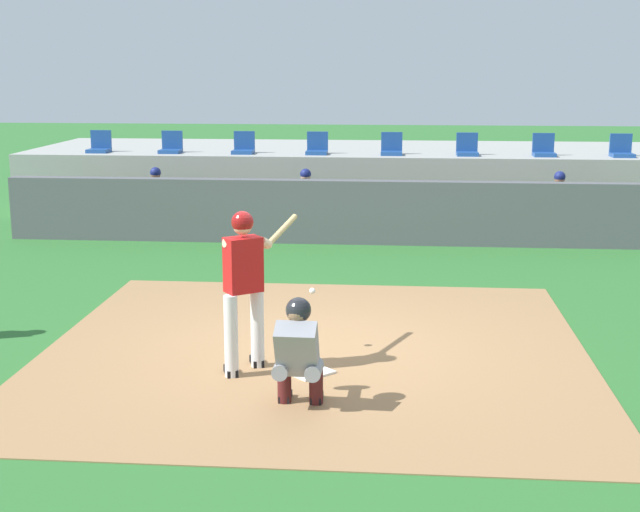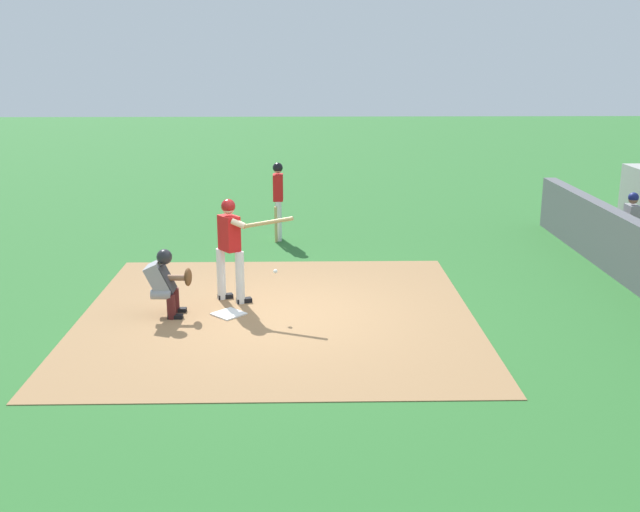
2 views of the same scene
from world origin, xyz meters
name	(u,v)px [view 2 (image 2 of 2)]	position (x,y,z in m)	size (l,w,h in m)	color
ground_plane	(277,315)	(0.00, 0.00, 0.00)	(80.00, 80.00, 0.00)	#2D6B2D
dirt_infield	(277,315)	(0.00, 0.00, 0.01)	(6.40, 6.40, 0.01)	#9E754C
home_plate	(229,314)	(0.00, -0.80, 0.02)	(0.44, 0.44, 0.02)	white
batter_at_plate	(231,244)	(-0.69, -0.79, 1.04)	(0.71, 1.36, 1.80)	silver
catcher_crouched	(166,280)	(0.00, -1.79, 0.61)	(0.49, 2.14, 1.13)	gray
on_deck_batter	(278,196)	(-5.13, -0.15, 1.02)	(0.58, 0.23, 1.79)	silver
dugout_player_0	(625,221)	(-3.91, 7.34, 0.67)	(0.49, 0.70, 1.30)	#939399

